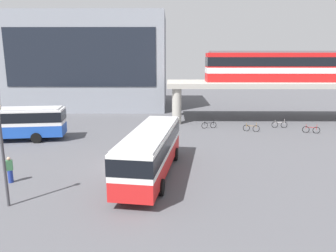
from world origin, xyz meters
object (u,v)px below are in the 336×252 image
Objects in this scene: bus_secondary at (5,121)px; bicycle_red at (311,130)px; bicycle_brown at (251,128)px; train at (279,66)px; bus_main at (151,148)px; bicycle_silver at (279,125)px; pedestrian_waiting_near_stop at (10,170)px; station_building at (93,62)px; bicycle_black at (209,125)px.

bicycle_red is at bearing 6.38° from bus_secondary.
bicycle_red is 1.00× the size of bicycle_brown.
train reaches higher than bus_main.
bicycle_silver is 1.03× the size of pedestrian_waiting_near_stop.
station_building reaches higher than bicycle_red.
bus_secondary is at bearing -170.43° from bicycle_brown.
bicycle_red is at bearing -46.49° from bicycle_silver.
train is 12.59m from bicycle_black.
bus_secondary reaches higher than bicycle_brown.
bicycle_brown is 24.32m from pedestrian_waiting_near_stop.
bicycle_silver is at bearing 133.51° from bicycle_red.
bus_main is at bearing -142.50° from bicycle_red.
station_building reaches higher than bicycle_silver.
bicycle_brown is at bearing 9.57° from bus_secondary.
station_building is at bearing 139.79° from bicycle_brown.
pedestrian_waiting_near_stop reaches higher than bicycle_brown.
train reaches higher than bicycle_silver.
station_building is 24.84m from bicycle_black.
bus_main is 17.32m from bus_secondary.
train is at bearing 41.78° from pedestrian_waiting_near_stop.
bus_secondary is at bearing -167.91° from bicycle_silver.
train is 25.78m from bus_main.
bicycle_red is at bearing 28.66° from pedestrian_waiting_near_stop.
bicycle_red is 29.22m from pedestrian_waiting_near_stop.
bicycle_silver is at bearing 2.39° from bicycle_black.
train is 10.46× the size of bicycle_black.
bicycle_red and bicycle_black have the same top height.
train is 33.06m from pedestrian_waiting_near_stop.
pedestrian_waiting_near_stop reaches higher than bicycle_black.
bicycle_black is at bearing 15.83° from bus_secondary.
station_building is 13.67× the size of bicycle_brown.
bicycle_silver is 4.23m from bicycle_brown.
bicycle_brown is (21.57, -18.23, -6.90)m from station_building.
bicycle_red is at bearing -79.56° from train.
bus_main is 1.00× the size of bus_secondary.
station_building is 30.90m from bicycle_silver.
train is (26.44, -11.31, -0.35)m from station_building.
bicycle_brown is (24.92, 4.20, -1.63)m from bus_secondary.
bicycle_silver is 8.23m from bicycle_black.
bicycle_red is 0.97× the size of bicycle_black.
bicycle_black is (-10.74, 2.31, 0.00)m from bicycle_red.
bus_main is 6.39× the size of bicycle_black.
bicycle_silver is at bearing 35.78° from pedestrian_waiting_near_stop.
pedestrian_waiting_near_stop is at bearing -171.61° from bus_main.
bus_secondary is 6.38× the size of bicycle_black.
bicycle_brown is 0.99× the size of pedestrian_waiting_near_stop.
station_building is at bearing 135.80° from bicycle_black.
bicycle_red is 0.99× the size of pedestrian_waiting_near_stop.
bicycle_black is at bearing 47.62° from pedestrian_waiting_near_stop.
bicycle_red is 0.96× the size of bicycle_silver.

